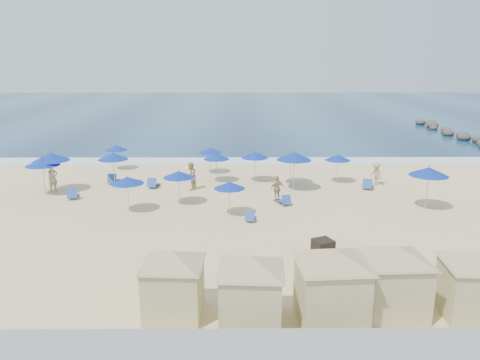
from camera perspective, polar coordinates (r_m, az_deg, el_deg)
name	(u,v)px	position (r m, az deg, el deg)	size (l,w,h in m)	color
ground	(248,223)	(25.42, 1.03, -5.26)	(160.00, 160.00, 0.00)	beige
ocean	(240,110)	(79.36, 0.06, 8.49)	(160.00, 80.00, 0.06)	navy
surf_line	(244,161)	(40.33, 0.50, 2.36)	(160.00, 2.50, 0.08)	white
rock_jetty	(469,138)	(55.28, 26.16, 4.57)	(2.56, 26.66, 0.96)	#322C29
trash_bin	(323,248)	(21.51, 10.07, -8.19)	(0.81, 0.81, 0.81)	black
cabana_0	(173,275)	(16.45, -8.16, -11.39)	(4.17, 4.17, 2.62)	#CABD8A
cabana_1	(251,282)	(15.72, 1.33, -12.31)	(4.32, 4.32, 2.72)	#CABD8A
cabana_2	(332,276)	(16.10, 11.14, -11.42)	(4.66, 4.66, 2.93)	#CABD8A
cabana_3	(394,271)	(17.20, 18.32, -10.50)	(4.41, 4.41, 2.77)	#CABD8A
cabana_4	(475,276)	(18.06, 26.69, -10.37)	(4.21, 4.21, 2.65)	#CABD8A
umbrella_0	(42,162)	(32.59, -22.96, 2.04)	(2.21, 2.21, 2.52)	#A5A8AD
umbrella_1	(51,157)	(32.99, -22.04, 2.63)	(2.41, 2.41, 2.75)	#A5A8AD
umbrella_2	(113,156)	(33.34, -15.23, 2.81)	(2.12, 2.12, 2.42)	#A5A8AD
umbrella_3	(127,180)	(27.46, -13.56, -0.03)	(1.91, 1.91, 2.18)	#A5A8AD
umbrella_4	(210,150)	(35.87, -3.65, 3.62)	(1.81, 1.81, 2.06)	#A5A8AD
umbrella_5	(179,174)	(28.31, -7.49, 0.69)	(1.91, 1.91, 2.17)	#A5A8AD
umbrella_6	(230,185)	(26.10, -1.28, -0.64)	(1.80, 1.80, 2.05)	#A5A8AD
umbrella_7	(255,155)	(33.27, 1.82, 3.07)	(1.99, 1.99, 2.27)	#A5A8AD
umbrella_8	(294,156)	(31.23, 6.63, 2.90)	(2.37, 2.37, 2.69)	#A5A8AD
umbrella_9	(291,157)	(32.76, 6.18, 2.86)	(2.02, 2.02, 2.30)	#A5A8AD
umbrella_10	(338,158)	(33.77, 11.83, 2.69)	(1.85, 1.85, 2.10)	#A5A8AD
umbrella_11	(429,171)	(29.22, 22.03, 0.97)	(2.31, 2.31, 2.63)	#A5A8AD
umbrella_12	(216,156)	(33.30, -2.90, 2.88)	(1.88, 1.88, 2.14)	#A5A8AD
umbrella_13	(116,148)	(38.25, -14.89, 3.81)	(1.79, 1.79, 2.04)	#A5A8AD
beach_chair_0	(73,194)	(31.53, -19.72, -1.66)	(0.94, 1.49, 0.76)	#294B98
beach_chair_1	(113,179)	(34.45, -15.19, 0.06)	(0.63, 1.40, 0.77)	#294B98
beach_chair_2	(153,184)	(32.72, -10.54, -0.44)	(0.74, 1.43, 0.76)	#294B98
beach_chair_3	(250,217)	(25.69, 1.28, -4.54)	(0.66, 1.18, 0.62)	#294B98
beach_chair_4	(284,201)	(28.59, 5.41, -2.53)	(0.91, 1.37, 0.69)	#294B98
beach_chair_5	(368,185)	(33.02, 15.31, -0.58)	(1.09, 1.53, 0.77)	#294B98
beachgoer_0	(53,178)	(33.40, -21.86, 0.21)	(0.68, 0.44, 1.85)	tan
beachgoer_1	(191,176)	(31.63, -6.03, 0.48)	(0.92, 0.72, 1.89)	tan
beachgoer_2	(277,189)	(29.01, 4.54, -1.05)	(0.96, 0.40, 1.65)	tan
beachgoer_3	(376,174)	(34.00, 16.25, 0.74)	(1.05, 0.60, 1.62)	tan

